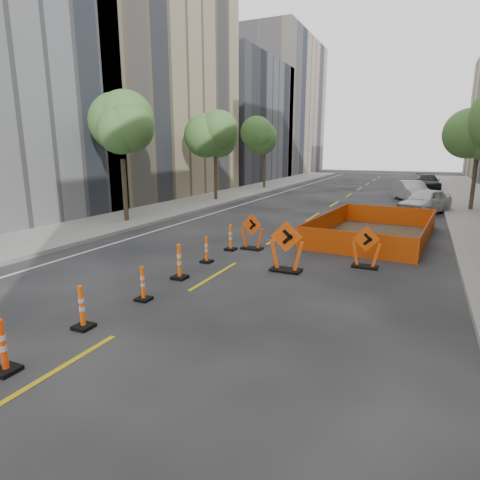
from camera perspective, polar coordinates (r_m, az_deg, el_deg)
The scene contains 22 objects.
ground_plane at distance 9.29m, azimuth -15.51°, elevation -11.86°, with size 140.00×140.00×0.00m, color black.
sidewalk_left at distance 23.75m, azimuth -13.82°, elevation 3.44°, with size 4.00×90.00×0.15m, color gray.
bld_left_c at distance 36.51m, azimuth -16.62°, elevation 26.95°, with size 12.00×18.00×26.00m, color tan.
bld_left_d at distance 50.96m, azimuth -1.99°, elevation 16.44°, with size 12.00×16.00×14.00m, color #4C4C51.
bld_left_e at distance 66.25m, azimuth 4.63°, elevation 18.18°, with size 12.00×20.00×20.00m, color gray.
tree_l_b at distance 21.54m, azimuth -16.54°, elevation 14.25°, with size 2.80×2.80×5.95m.
tree_l_c at distance 29.86m, azimuth -3.58°, elevation 14.21°, with size 2.80×2.80×5.95m.
tree_l_d at distance 38.98m, azimuth 3.53°, elevation 13.88°, with size 2.80×2.80×5.95m.
tree_r_c at distance 28.53m, azimuth 30.93°, elevation 12.52°, with size 2.80×2.80×5.95m.
channelizer_1 at distance 8.21m, azimuth -30.66°, elevation -12.80°, with size 0.40×0.40×1.01m, color #FF410A, non-canonical shape.
channelizer_2 at distance 9.36m, azimuth -21.58°, elevation -8.83°, with size 0.39×0.39×0.99m, color #FF550A, non-canonical shape.
channelizer_3 at distance 10.57m, azimuth -13.67°, elevation -6.00°, with size 0.36×0.36×0.92m, color #FF550A, non-canonical shape.
channelizer_4 at distance 12.06m, azimuth -8.64°, elevation -3.02°, with size 0.43×0.43×1.08m, color #FF5F0A, non-canonical shape.
channelizer_5 at distance 13.70m, azimuth -4.79°, elevation -1.30°, with size 0.37×0.37×0.94m, color #FF590A, non-canonical shape.
channelizer_6 at distance 15.31m, azimuth -1.36°, elevation 0.42°, with size 0.40×0.40×1.03m, color #FC600A, non-canonical shape.
chevron_sign_left at distance 15.44m, azimuth 1.73°, elevation 1.22°, with size 0.93×0.56×1.40m, color #DC4309, non-canonical shape.
chevron_sign_center at distance 12.66m, azimuth 6.62°, elevation -0.92°, with size 1.08×0.65×1.63m, color #EC4C09, non-canonical shape.
chevron_sign_right at distance 13.64m, azimuth 17.49°, elevation -0.97°, with size 0.92×0.55×1.38m, color #E24C09, non-canonical shape.
safety_fence at distance 18.49m, azimuth 18.53°, elevation 1.74°, with size 4.31×7.34×0.92m, color #FC450D, non-canonical shape.
parked_car_near at distance 26.44m, azimuth 24.82°, elevation 5.01°, with size 1.76×4.37×1.49m, color silver.
parked_car_mid at distance 32.50m, azimuth 23.17°, elevation 6.42°, with size 1.58×4.52×1.49m, color #B1B1B7.
parked_car_far at distance 42.38m, azimuth 25.07°, elevation 7.48°, with size 2.02×4.96×1.44m, color black.
Camera 1 is at (5.57, -6.38, 3.81)m, focal length 30.00 mm.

